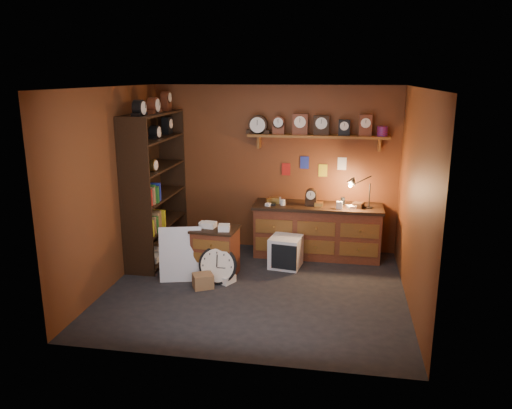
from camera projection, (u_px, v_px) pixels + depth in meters
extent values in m
plane|color=black|center=(256.00, 289.00, 6.83)|extent=(4.00, 4.00, 0.00)
cube|color=brown|center=(275.00, 169.00, 8.21)|extent=(4.00, 0.02, 2.70)
cube|color=brown|center=(224.00, 236.00, 4.78)|extent=(4.00, 0.02, 2.70)
cube|color=brown|center=(112.00, 188.00, 6.82)|extent=(0.02, 3.60, 2.70)
cube|color=brown|center=(415.00, 200.00, 6.16)|extent=(0.02, 3.60, 2.70)
cube|color=beige|center=(256.00, 87.00, 6.15)|extent=(4.00, 3.60, 0.02)
cube|color=brown|center=(318.00, 136.00, 7.81)|extent=(2.20, 0.30, 0.04)
cube|color=brown|center=(259.00, 142.00, 8.06)|extent=(0.04, 0.16, 0.20)
cube|color=brown|center=(379.00, 145.00, 7.75)|extent=(0.04, 0.16, 0.20)
cylinder|color=#B21419|center=(382.00, 131.00, 7.62)|extent=(0.16, 0.16, 0.15)
cube|color=maroon|center=(284.00, 169.00, 8.17)|extent=(0.14, 0.01, 0.20)
cube|color=navy|center=(302.00, 163.00, 8.09)|extent=(0.14, 0.01, 0.20)
cube|color=gold|center=(320.00, 170.00, 8.07)|extent=(0.14, 0.01, 0.20)
cube|color=silver|center=(339.00, 164.00, 7.99)|extent=(0.14, 0.01, 0.20)
cube|color=black|center=(142.00, 187.00, 7.81)|extent=(0.03, 1.60, 2.30)
cube|color=black|center=(136.00, 199.00, 7.02)|extent=(0.45, 0.03, 2.30)
cube|color=black|center=(172.00, 178.00, 8.51)|extent=(0.45, 0.03, 2.30)
cube|color=black|center=(159.00, 254.00, 8.05)|extent=(0.43, 1.54, 0.03)
cube|color=black|center=(158.00, 224.00, 7.92)|extent=(0.43, 1.54, 0.03)
cube|color=black|center=(156.00, 197.00, 7.81)|extent=(0.43, 1.54, 0.03)
cube|color=black|center=(155.00, 168.00, 7.69)|extent=(0.43, 1.54, 0.03)
cube|color=black|center=(153.00, 139.00, 7.58)|extent=(0.43, 1.54, 0.03)
cube|color=black|center=(152.00, 114.00, 7.48)|extent=(0.43, 1.54, 0.03)
cube|color=brown|center=(317.00, 232.00, 8.02)|extent=(1.98, 0.60, 0.80)
cube|color=black|center=(318.00, 206.00, 7.91)|extent=(2.04, 0.66, 0.05)
cube|color=brown|center=(316.00, 238.00, 7.73)|extent=(1.90, 0.02, 0.52)
cylinder|color=black|center=(369.00, 207.00, 7.73)|extent=(0.12, 0.12, 0.02)
cylinder|color=black|center=(370.00, 195.00, 7.68)|extent=(0.02, 0.02, 0.38)
cylinder|color=black|center=(362.00, 180.00, 7.61)|extent=(0.27, 0.09, 0.14)
cone|color=black|center=(353.00, 183.00, 7.61)|extent=(0.18, 0.14, 0.18)
cube|color=brown|center=(216.00, 253.00, 7.25)|extent=(0.63, 0.54, 0.69)
cube|color=black|center=(215.00, 229.00, 7.16)|extent=(0.67, 0.58, 0.03)
cube|color=brown|center=(211.00, 259.00, 7.01)|extent=(0.53, 0.06, 0.59)
cylinder|color=black|center=(218.00, 265.00, 6.99)|extent=(0.54, 0.17, 0.54)
cylinder|color=#FEEACB|center=(217.00, 266.00, 6.95)|extent=(0.48, 0.11, 0.47)
cube|color=black|center=(217.00, 261.00, 6.93)|extent=(0.01, 0.04, 0.17)
cube|color=black|center=(221.00, 268.00, 6.94)|extent=(0.12, 0.01, 0.01)
cube|color=silver|center=(182.00, 280.00, 7.15)|extent=(0.62, 0.31, 0.79)
cube|color=silver|center=(286.00, 252.00, 7.60)|extent=(0.51, 0.51, 0.47)
cube|color=black|center=(284.00, 257.00, 7.37)|extent=(0.38, 0.08, 0.38)
cube|color=olive|center=(224.00, 266.00, 7.40)|extent=(0.37, 0.34, 0.18)
cube|color=white|center=(226.00, 279.00, 7.05)|extent=(0.26, 0.28, 0.11)
cube|color=olive|center=(203.00, 281.00, 6.87)|extent=(0.34, 0.32, 0.20)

